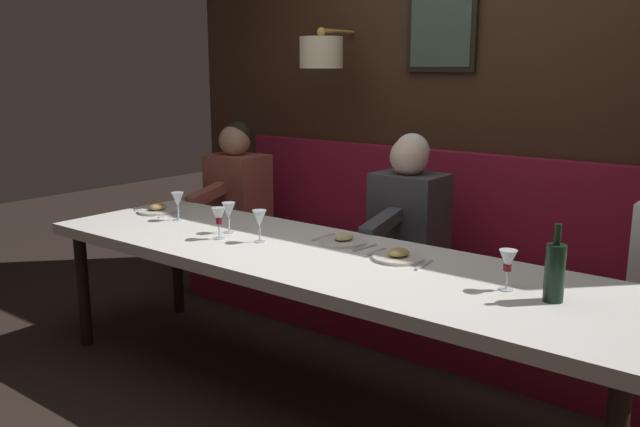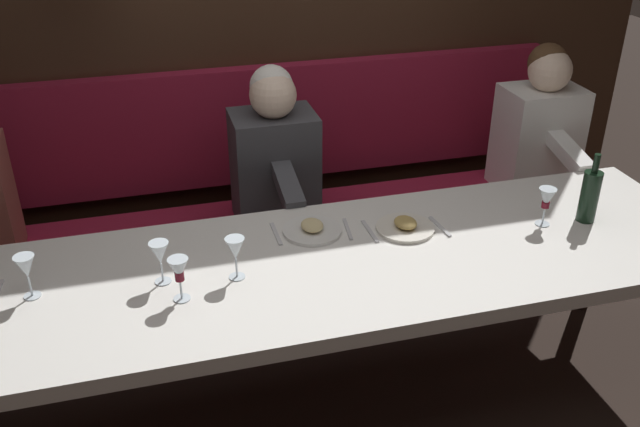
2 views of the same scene
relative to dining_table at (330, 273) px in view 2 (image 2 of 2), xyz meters
The scene contains 14 objects.
ground_plane 0.68m from the dining_table, ahead, with size 12.00×12.00×0.00m, color black.
dining_table is the anchor object (origin of this frame).
banquette_bench 1.00m from the dining_table, ahead, with size 0.52×3.33×0.45m, color maroon.
back_wall_panel 1.61m from the dining_table, ahead, with size 0.59×4.53×2.90m.
diner_nearest 1.67m from the dining_table, 57.96° to the right, with size 0.60×0.40×0.79m.
diner_near 0.89m from the dining_table, ahead, with size 0.60×0.40×0.79m.
place_setting_1 0.23m from the dining_table, ahead, with size 0.24×0.32×0.05m.
place_setting_2 0.40m from the dining_table, 68.32° to the right, with size 0.24×0.31×0.05m.
wine_glass_0 0.94m from the dining_table, 87.74° to the right, with size 0.07×0.07×0.16m.
wine_glass_1 1.08m from the dining_table, 87.32° to the left, with size 0.07×0.07×0.16m.
wine_glass_2 0.40m from the dining_table, 93.26° to the left, with size 0.07×0.07×0.16m.
wine_glass_3 0.64m from the dining_table, 88.09° to the left, with size 0.07×0.07×0.16m.
wine_glass_4 0.60m from the dining_table, 100.51° to the left, with size 0.07×0.07×0.16m.
wine_bottle 1.13m from the dining_table, 88.90° to the right, with size 0.08×0.08×0.30m.
Camera 2 is at (-2.15, 0.63, 2.16)m, focal length 39.24 mm.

